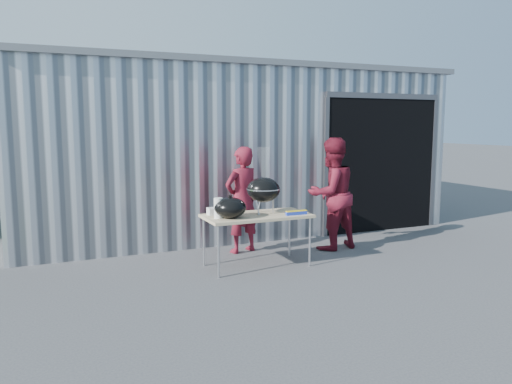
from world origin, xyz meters
name	(u,v)px	position (x,y,z in m)	size (l,w,h in m)	color
ground	(259,274)	(0.00, 0.00, 0.00)	(80.00, 80.00, 0.00)	#3E3E40
building	(213,146)	(0.92, 4.59, 1.54)	(8.20, 6.20, 3.10)	silver
folding_table	(257,217)	(0.13, 0.39, 0.71)	(1.50, 0.75, 0.75)	tan
kettle_grill	(263,185)	(0.25, 0.41, 1.16)	(0.48, 0.48, 0.95)	black
grill_lid	(230,208)	(-0.31, 0.29, 0.89)	(0.44, 0.44, 0.32)	black
paper_towels	(218,208)	(-0.46, 0.34, 0.89)	(0.12, 0.12, 0.28)	white
white_tub	(215,211)	(-0.42, 0.62, 0.80)	(0.20, 0.15, 0.10)	white
foil_box	(296,213)	(0.63, 0.14, 0.78)	(0.32, 0.05, 0.06)	#1B34B2
person_cook	(242,200)	(0.24, 1.22, 0.84)	(0.61, 0.40, 1.68)	maroon
person_bystander	(331,194)	(1.65, 0.84, 0.91)	(0.88, 0.69, 1.81)	maroon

